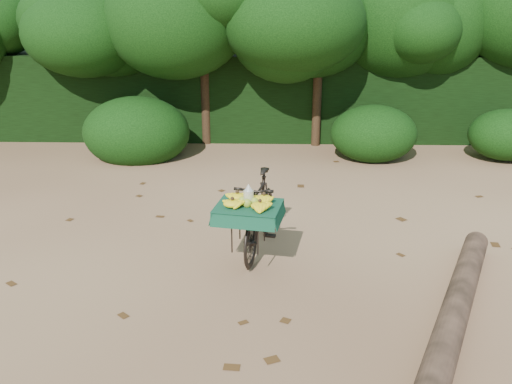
{
  "coord_description": "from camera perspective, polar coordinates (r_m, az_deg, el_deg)",
  "views": [
    {
      "loc": [
        -0.43,
        -5.73,
        2.91
      ],
      "look_at": [
        -0.6,
        0.08,
        0.83
      ],
      "focal_mm": 38.0,
      "sensor_mm": 36.0,
      "label": 1
    }
  ],
  "objects": [
    {
      "name": "ground",
      "position": [
        6.44,
        5.33,
        -7.23
      ],
      "size": [
        80.0,
        80.0,
        0.0
      ],
      "primitive_type": "plane",
      "color": "tan",
      "rests_on": "ground"
    },
    {
      "name": "bush_clumps",
      "position": [
        10.37,
        6.78,
        5.87
      ],
      "size": [
        8.8,
        1.7,
        0.9
      ],
      "primitive_type": null,
      "color": "black",
      "rests_on": "ground"
    },
    {
      "name": "leaf_litter",
      "position": [
        7.02,
        5.02,
        -4.79
      ],
      "size": [
        7.0,
        7.3,
        0.01
      ],
      "primitive_type": null,
      "color": "#452A12",
      "rests_on": "ground"
    },
    {
      "name": "vendor_bicycle",
      "position": [
        6.48,
        0.34,
        -2.18
      ],
      "size": [
        0.86,
        1.76,
        0.97
      ],
      "rotation": [
        0.0,
        0.0,
        -0.18
      ],
      "color": "black",
      "rests_on": "ground"
    },
    {
      "name": "tree_row",
      "position": [
        11.27,
        0.54,
        15.1
      ],
      "size": [
        14.5,
        2.0,
        4.0
      ],
      "primitive_type": null,
      "color": "black",
      "rests_on": "ground"
    },
    {
      "name": "hedge_backdrop",
      "position": [
        12.2,
        3.7,
        10.22
      ],
      "size": [
        26.0,
        1.8,
        1.8
      ],
      "primitive_type": "cube",
      "color": "black",
      "rests_on": "ground"
    },
    {
      "name": "fallen_log",
      "position": [
        5.48,
        20.11,
        -12.12
      ],
      "size": [
        1.81,
        3.4,
        0.26
      ],
      "primitive_type": "cylinder",
      "rotation": [
        1.57,
        0.0,
        -0.45
      ],
      "color": "brown",
      "rests_on": "ground"
    }
  ]
}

